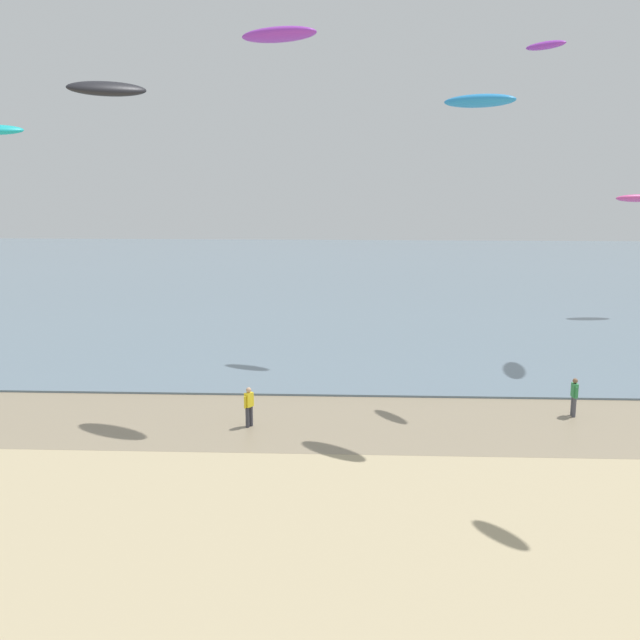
# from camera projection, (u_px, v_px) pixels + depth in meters

# --- Properties ---
(wet_sand_strip) EXTENTS (120.00, 7.16, 0.01)m
(wet_sand_strip) POSITION_uv_depth(u_px,v_px,m) (279.00, 421.00, 32.37)
(wet_sand_strip) COLOR gray
(wet_sand_strip) RESTS_ON ground
(sea) EXTENTS (160.00, 70.00, 0.10)m
(sea) POSITION_uv_depth(u_px,v_px,m) (319.00, 280.00, 70.06)
(sea) COLOR slate
(sea) RESTS_ON ground
(person_by_waterline) EXTENTS (0.23, 0.57, 1.71)m
(person_by_waterline) POSITION_uv_depth(u_px,v_px,m) (574.00, 396.00, 32.86)
(person_by_waterline) COLOR #4C4C56
(person_by_waterline) RESTS_ON ground
(person_left_flank) EXTENTS (0.38, 0.49, 1.71)m
(person_left_flank) POSITION_uv_depth(u_px,v_px,m) (249.00, 406.00, 31.56)
(person_left_flank) COLOR #383842
(person_left_flank) RESTS_ON ground
(kite_aloft_1) EXTENTS (2.83, 2.21, 0.75)m
(kite_aloft_1) POSITION_uv_depth(u_px,v_px,m) (107.00, 89.00, 25.79)
(kite_aloft_1) COLOR black
(kite_aloft_2) EXTENTS (3.17, 1.32, 0.72)m
(kite_aloft_2) POSITION_uv_depth(u_px,v_px,m) (638.00, 198.00, 52.73)
(kite_aloft_2) COLOR #E54C99
(kite_aloft_3) EXTENTS (3.72, 2.63, 0.71)m
(kite_aloft_3) POSITION_uv_depth(u_px,v_px,m) (279.00, 35.00, 31.28)
(kite_aloft_3) COLOR purple
(kite_aloft_6) EXTENTS (1.86, 2.23, 0.45)m
(kite_aloft_6) POSITION_uv_depth(u_px,v_px,m) (546.00, 45.00, 33.04)
(kite_aloft_6) COLOR purple
(kite_aloft_8) EXTENTS (3.05, 2.69, 0.59)m
(kite_aloft_8) POSITION_uv_depth(u_px,v_px,m) (479.00, 101.00, 29.16)
(kite_aloft_8) COLOR #2384D1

